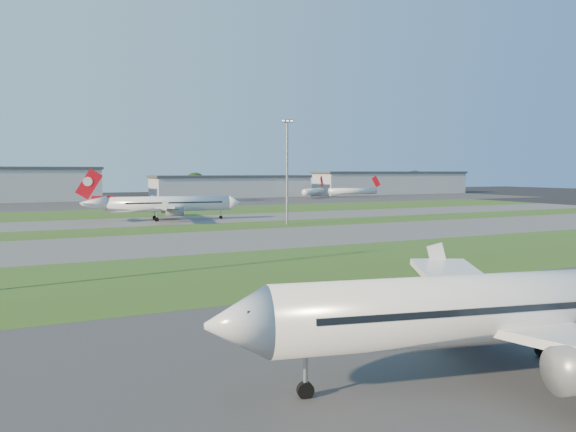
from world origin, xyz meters
TOP-DOWN VIEW (x-y plane):
  - grass_strip_a at (0.00, 52.00)m, footprint 300.00×34.00m
  - taxiway_a at (0.00, 85.00)m, footprint 300.00×32.00m
  - grass_strip_b at (0.00, 110.00)m, footprint 300.00×18.00m
  - taxiway_b at (0.00, 132.00)m, footprint 300.00×26.00m
  - grass_strip_c at (0.00, 165.00)m, footprint 300.00×40.00m
  - apron_far at (0.00, 225.00)m, footprint 400.00×80.00m
  - airliner_parked at (-16.24, 8.72)m, footprint 40.77×34.22m
  - airliner_taxiing at (-8.33, 132.83)m, footprint 39.64×33.42m
  - mini_jet_near at (88.69, 228.97)m, footprint 22.26×20.60m
  - mini_jet_far at (109.40, 225.12)m, footprint 28.53×7.04m
  - light_mast_centre at (15.00, 108.00)m, footprint 3.20×0.70m
  - hangar_west at (-45.00, 255.00)m, footprint 71.40×23.00m
  - hangar_east at (55.00, 255.00)m, footprint 81.60×23.00m
  - hangar_far_east at (155.00, 255.00)m, footprint 96.90×23.00m
  - tree_mid_west at (-20.00, 266.00)m, footprint 9.90×9.90m
  - tree_mid_east at (40.00, 269.00)m, footprint 11.55×11.55m
  - tree_east at (115.00, 267.00)m, footprint 10.45×10.45m
  - tree_far_east at (185.00, 271.00)m, footprint 12.65×12.65m

SIDE VIEW (x-z plane):
  - grass_strip_a at x=0.00m, z-range 0.00..0.01m
  - taxiway_a at x=0.00m, z-range 0.00..0.01m
  - grass_strip_b at x=0.00m, z-range 0.00..0.01m
  - taxiway_b at x=0.00m, z-range 0.00..0.01m
  - grass_strip_c at x=0.00m, z-range 0.00..0.01m
  - apron_far at x=0.00m, z-range 0.00..0.01m
  - mini_jet_near at x=88.69m, z-range -1.46..8.02m
  - mini_jet_far at x=109.40m, z-range -1.46..8.02m
  - airliner_taxiing at x=-8.33m, z-range -1.85..10.56m
  - airliner_parked at x=-16.24m, z-range -1.92..10.96m
  - hangar_east at x=55.00m, z-range 0.04..11.24m
  - tree_mid_west at x=-20.00m, z-range 0.44..11.24m
  - tree_east at x=115.00m, z-range 0.46..11.86m
  - hangar_far_east at x=155.00m, z-range 0.04..13.24m
  - tree_mid_east at x=40.00m, z-range 0.51..13.11m
  - tree_far_east at x=185.00m, z-range 0.56..14.36m
  - hangar_west at x=-45.00m, z-range 0.04..15.24m
  - light_mast_centre at x=15.00m, z-range 1.91..27.71m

